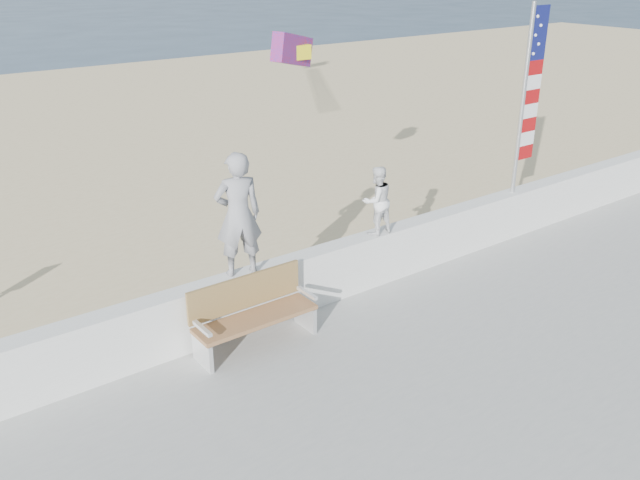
# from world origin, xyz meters

# --- Properties ---
(ground) EXTENTS (220.00, 220.00, 0.00)m
(ground) POSITION_xyz_m (0.00, 0.00, 0.00)
(ground) COLOR #293E52
(ground) RESTS_ON ground
(sand) EXTENTS (90.00, 40.00, 0.08)m
(sand) POSITION_xyz_m (0.00, 9.00, 0.04)
(sand) COLOR beige
(sand) RESTS_ON ground
(seawall) EXTENTS (30.00, 0.35, 0.90)m
(seawall) POSITION_xyz_m (0.00, 2.00, 0.63)
(seawall) COLOR white
(seawall) RESTS_ON boardwalk
(adult) EXTENTS (0.76, 0.60, 1.81)m
(adult) POSITION_xyz_m (-1.07, 2.00, 1.99)
(adult) COLOR gray
(adult) RESTS_ON seawall
(child) EXTENTS (0.57, 0.45, 1.14)m
(child) POSITION_xyz_m (1.49, 2.00, 1.65)
(child) COLOR white
(child) RESTS_ON seawall
(bench) EXTENTS (1.80, 0.57, 1.00)m
(bench) POSITION_xyz_m (-1.18, 1.55, 0.69)
(bench) COLOR #9D6C44
(bench) RESTS_ON boardwalk
(flag) EXTENTS (0.50, 0.08, 3.50)m
(flag) POSITION_xyz_m (5.11, 2.00, 2.99)
(flag) COLOR silver
(flag) RESTS_ON seawall
(parafoil_kite) EXTENTS (0.99, 0.57, 0.66)m
(parafoil_kite) POSITION_xyz_m (1.35, 4.13, 3.81)
(parafoil_kite) COLOR red
(parafoil_kite) RESTS_ON ground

